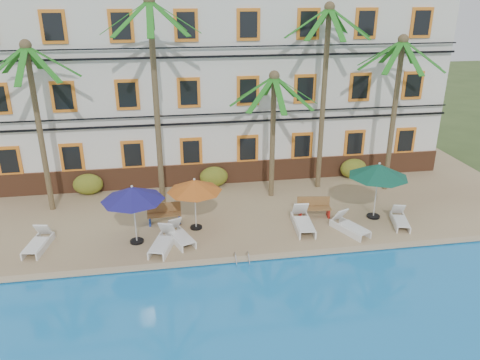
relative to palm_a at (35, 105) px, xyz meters
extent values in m
plane|color=#384C23|center=(8.33, -5.05, -5.29)|extent=(100.00, 100.00, 0.00)
cube|color=tan|center=(8.33, -0.05, -5.17)|extent=(30.00, 12.00, 0.25)
cube|color=tan|center=(8.33, -5.95, -5.01)|extent=(30.00, 0.35, 0.06)
cube|color=silver|center=(8.33, 4.95, -0.04)|extent=(25.00, 6.00, 10.00)
cube|color=brown|center=(8.33, 1.89, -4.44)|extent=(25.00, 0.12, 1.20)
cube|color=orange|center=(-2.17, 1.90, -3.14)|extent=(1.15, 0.10, 1.50)
cube|color=black|center=(-2.17, 1.85, -3.14)|extent=(0.85, 0.04, 1.20)
cube|color=orange|center=(0.83, 1.90, -3.14)|extent=(1.15, 0.10, 1.50)
cube|color=black|center=(0.83, 1.85, -3.14)|extent=(0.85, 0.04, 1.20)
cube|color=orange|center=(3.83, 1.90, -3.14)|extent=(1.15, 0.10, 1.50)
cube|color=black|center=(3.83, 1.85, -3.14)|extent=(0.85, 0.04, 1.20)
cube|color=orange|center=(6.83, 1.90, -3.14)|extent=(1.15, 0.10, 1.50)
cube|color=black|center=(6.83, 1.85, -3.14)|extent=(0.85, 0.04, 1.20)
cube|color=orange|center=(9.83, 1.90, -3.14)|extent=(1.15, 0.10, 1.50)
cube|color=black|center=(9.83, 1.85, -3.14)|extent=(0.85, 0.04, 1.20)
cube|color=orange|center=(12.83, 1.90, -3.14)|extent=(1.15, 0.10, 1.50)
cube|color=black|center=(12.83, 1.85, -3.14)|extent=(0.85, 0.04, 1.20)
cube|color=orange|center=(15.83, 1.90, -3.14)|extent=(1.15, 0.10, 1.50)
cube|color=black|center=(15.83, 1.85, -3.14)|extent=(0.85, 0.04, 1.20)
cube|color=orange|center=(18.83, 1.90, -3.14)|extent=(1.15, 0.10, 1.50)
cube|color=black|center=(18.83, 1.85, -3.14)|extent=(0.85, 0.04, 1.20)
cube|color=orange|center=(0.83, 1.90, -0.04)|extent=(1.15, 0.10, 1.50)
cube|color=black|center=(0.83, 1.85, -0.04)|extent=(0.85, 0.04, 1.20)
cube|color=orange|center=(3.83, 1.90, -0.04)|extent=(1.15, 0.10, 1.50)
cube|color=black|center=(3.83, 1.85, -0.04)|extent=(0.85, 0.04, 1.20)
cube|color=orange|center=(6.83, 1.90, -0.04)|extent=(1.15, 0.10, 1.50)
cube|color=black|center=(6.83, 1.85, -0.04)|extent=(0.85, 0.04, 1.20)
cube|color=orange|center=(9.83, 1.90, -0.04)|extent=(1.15, 0.10, 1.50)
cube|color=black|center=(9.83, 1.85, -0.04)|extent=(0.85, 0.04, 1.20)
cube|color=orange|center=(12.83, 1.90, -0.04)|extent=(1.15, 0.10, 1.50)
cube|color=black|center=(12.83, 1.85, -0.04)|extent=(0.85, 0.04, 1.20)
cube|color=orange|center=(15.83, 1.90, -0.04)|extent=(1.15, 0.10, 1.50)
cube|color=black|center=(15.83, 1.85, -0.04)|extent=(0.85, 0.04, 1.20)
cube|color=orange|center=(18.83, 1.90, -0.04)|extent=(1.15, 0.10, 1.50)
cube|color=black|center=(18.83, 1.85, -0.04)|extent=(0.85, 0.04, 1.20)
cube|color=orange|center=(0.83, 1.90, 3.16)|extent=(1.15, 0.10, 1.50)
cube|color=black|center=(0.83, 1.85, 3.16)|extent=(0.85, 0.04, 1.20)
cube|color=orange|center=(3.83, 1.90, 3.16)|extent=(1.15, 0.10, 1.50)
cube|color=black|center=(3.83, 1.85, 3.16)|extent=(0.85, 0.04, 1.20)
cube|color=orange|center=(6.83, 1.90, 3.16)|extent=(1.15, 0.10, 1.50)
cube|color=black|center=(6.83, 1.85, 3.16)|extent=(0.85, 0.04, 1.20)
cube|color=orange|center=(9.83, 1.90, 3.16)|extent=(1.15, 0.10, 1.50)
cube|color=black|center=(9.83, 1.85, 3.16)|extent=(0.85, 0.04, 1.20)
cube|color=orange|center=(12.83, 1.90, 3.16)|extent=(1.15, 0.10, 1.50)
cube|color=black|center=(12.83, 1.85, 3.16)|extent=(0.85, 0.04, 1.20)
cube|color=orange|center=(15.83, 1.90, 3.16)|extent=(1.15, 0.10, 1.50)
cube|color=black|center=(15.83, 1.85, 3.16)|extent=(0.85, 0.04, 1.20)
cube|color=orange|center=(18.83, 1.90, 3.16)|extent=(1.15, 0.10, 1.50)
cube|color=black|center=(18.83, 1.85, 3.16)|extent=(0.85, 0.04, 1.20)
cube|color=black|center=(8.33, 1.75, -1.59)|extent=(25.00, 0.08, 0.10)
cube|color=black|center=(8.33, 1.75, -1.14)|extent=(25.00, 0.08, 0.06)
cube|color=black|center=(8.33, 1.75, 1.71)|extent=(25.00, 0.08, 0.10)
cube|color=black|center=(8.33, 1.75, 2.16)|extent=(25.00, 0.08, 0.06)
cylinder|color=brown|center=(0.00, 0.00, -1.24)|extent=(0.26, 0.26, 7.61)
sphere|color=brown|center=(0.00, 0.00, 2.56)|extent=(0.50, 0.50, 0.50)
cube|color=#1A6919|center=(0.00, 1.05, 1.89)|extent=(0.28, 2.12, 1.38)
cube|color=#1A6919|center=(-0.74, 0.74, 1.89)|extent=(1.69, 1.69, 1.38)
cube|color=#1A6919|center=(-1.05, 0.00, 1.89)|extent=(2.12, 0.28, 1.38)
cube|color=#1A6919|center=(-0.74, -0.74, 1.89)|extent=(1.69, 1.69, 1.38)
cube|color=#1A6919|center=(0.00, -1.05, 1.89)|extent=(0.28, 2.12, 1.38)
cube|color=#1A6919|center=(0.74, -0.74, 1.89)|extent=(1.69, 1.69, 1.38)
cube|color=#1A6919|center=(1.05, 0.00, 1.89)|extent=(2.12, 0.28, 1.38)
cube|color=#1A6919|center=(0.74, 0.74, 1.89)|extent=(1.69, 1.69, 1.38)
cylinder|color=brown|center=(5.24, -0.59, -0.35)|extent=(0.26, 0.26, 9.39)
cube|color=#1A6919|center=(5.24, 0.46, 3.67)|extent=(0.28, 2.12, 1.38)
cube|color=#1A6919|center=(4.50, 0.15, 3.67)|extent=(1.69, 1.69, 1.38)
cube|color=#1A6919|center=(4.19, -0.59, 3.67)|extent=(2.12, 0.28, 1.38)
cube|color=#1A6919|center=(4.50, -1.33, 3.67)|extent=(1.69, 1.69, 1.38)
cube|color=#1A6919|center=(5.24, -1.64, 3.67)|extent=(0.28, 2.12, 1.38)
cube|color=#1A6919|center=(5.98, -1.33, 3.67)|extent=(1.69, 1.69, 1.38)
cube|color=#1A6919|center=(6.29, -0.59, 3.67)|extent=(2.12, 0.28, 1.38)
cube|color=#1A6919|center=(5.98, 0.15, 3.67)|extent=(1.69, 1.69, 1.38)
cylinder|color=brown|center=(10.71, -0.10, -2.01)|extent=(0.26, 0.26, 6.06)
sphere|color=brown|center=(10.71, -0.10, 1.02)|extent=(0.50, 0.50, 0.50)
cube|color=#1A6919|center=(10.71, 0.95, 0.34)|extent=(0.28, 2.12, 1.38)
cube|color=#1A6919|center=(9.97, 0.64, 0.34)|extent=(1.69, 1.69, 1.38)
cube|color=#1A6919|center=(9.66, -0.10, 0.34)|extent=(2.12, 0.28, 1.38)
cube|color=#1A6919|center=(9.97, -0.84, 0.34)|extent=(1.69, 1.69, 1.38)
cube|color=#1A6919|center=(10.71, -1.15, 0.34)|extent=(0.28, 2.12, 1.38)
cube|color=#1A6919|center=(11.45, -0.84, 0.34)|extent=(1.69, 1.69, 1.38)
cube|color=#1A6919|center=(11.76, -0.10, 0.34)|extent=(2.12, 0.28, 1.38)
cube|color=#1A6919|center=(11.45, 0.64, 0.34)|extent=(1.69, 1.69, 1.38)
cylinder|color=brown|center=(13.42, 0.63, -0.53)|extent=(0.26, 0.26, 9.02)
sphere|color=brown|center=(13.42, 0.63, 3.98)|extent=(0.50, 0.50, 0.50)
cube|color=#1A6919|center=(13.42, 1.68, 3.30)|extent=(0.28, 2.12, 1.38)
cube|color=#1A6919|center=(12.68, 1.37, 3.30)|extent=(1.69, 1.69, 1.38)
cube|color=#1A6919|center=(12.37, 0.63, 3.30)|extent=(2.12, 0.28, 1.38)
cube|color=#1A6919|center=(12.68, -0.11, 3.30)|extent=(1.69, 1.69, 1.38)
cube|color=#1A6919|center=(13.42, -0.42, 3.30)|extent=(0.28, 2.12, 1.38)
cube|color=#1A6919|center=(14.16, -0.11, 3.30)|extent=(1.69, 1.69, 1.38)
cube|color=#1A6919|center=(14.47, 0.63, 3.30)|extent=(2.12, 0.28, 1.38)
cube|color=#1A6919|center=(14.16, 1.37, 3.30)|extent=(1.69, 1.69, 1.38)
cylinder|color=brown|center=(16.84, -0.21, -1.24)|extent=(0.26, 0.26, 7.60)
sphere|color=brown|center=(16.84, -0.21, 2.56)|extent=(0.50, 0.50, 0.50)
cube|color=#1A6919|center=(16.84, 0.84, 1.88)|extent=(0.28, 2.12, 1.38)
cube|color=#1A6919|center=(16.09, 0.53, 1.88)|extent=(1.69, 1.69, 1.38)
cube|color=#1A6919|center=(15.79, -0.21, 1.88)|extent=(2.12, 0.28, 1.38)
cube|color=#1A6919|center=(16.09, -0.96, 1.88)|extent=(1.69, 1.69, 1.38)
cube|color=#1A6919|center=(16.84, -1.26, 1.88)|extent=(0.28, 2.12, 1.38)
cube|color=#1A6919|center=(17.58, -0.96, 1.88)|extent=(1.69, 1.69, 1.38)
cube|color=#1A6919|center=(17.89, -0.21, 1.88)|extent=(2.12, 0.28, 1.38)
cube|color=#1A6919|center=(17.58, 0.53, 1.88)|extent=(1.69, 1.69, 1.38)
ellipsoid|color=#1C5016|center=(1.50, 1.55, -4.49)|extent=(1.50, 0.90, 1.10)
ellipsoid|color=#1C5016|center=(7.96, 1.55, -4.49)|extent=(1.50, 0.90, 1.10)
ellipsoid|color=#1C5016|center=(15.76, 1.55, -4.49)|extent=(1.50, 0.90, 1.10)
cylinder|color=black|center=(4.12, -3.89, -5.00)|extent=(0.58, 0.58, 0.08)
cylinder|color=silver|center=(4.12, -3.89, -3.81)|extent=(0.06, 0.06, 2.47)
cone|color=navy|center=(4.12, -3.89, -2.83)|extent=(2.57, 2.57, 0.57)
sphere|color=silver|center=(4.12, -3.89, -2.52)|extent=(0.10, 0.10, 0.10)
cylinder|color=black|center=(6.65, -3.05, -5.00)|extent=(0.53, 0.53, 0.08)
cylinder|color=silver|center=(6.65, -3.05, -3.91)|extent=(0.06, 0.06, 2.27)
cone|color=#B4541A|center=(6.65, -3.05, -3.01)|extent=(2.37, 2.37, 0.52)
sphere|color=silver|center=(6.65, -3.05, -2.72)|extent=(0.10, 0.10, 0.10)
cylinder|color=black|center=(14.83, -3.29, -5.00)|extent=(0.60, 0.60, 0.09)
cylinder|color=silver|center=(14.83, -3.29, -3.75)|extent=(0.06, 0.06, 2.58)
cone|color=#0E4936|center=(14.83, -3.29, -2.73)|extent=(2.69, 2.69, 0.59)
sphere|color=silver|center=(14.83, -3.29, -2.41)|extent=(0.10, 0.10, 0.10)
cube|color=white|center=(0.17, -4.07, -4.72)|extent=(0.81, 1.37, 0.06)
cube|color=white|center=(0.32, -3.18, -4.50)|extent=(0.67, 0.57, 0.64)
cube|color=white|center=(-0.08, -3.77, -4.89)|extent=(0.37, 1.82, 0.30)
cube|color=white|center=(0.51, -3.87, -4.89)|extent=(0.37, 1.82, 0.30)
cube|color=white|center=(5.11, -4.84, -4.71)|extent=(1.00, 1.48, 0.06)
cube|color=white|center=(5.40, -3.95, -4.47)|extent=(0.75, 0.66, 0.68)
cube|color=white|center=(4.90, -4.50, -4.89)|extent=(0.64, 1.85, 0.31)
cube|color=white|center=(5.49, -4.69, -4.89)|extent=(0.64, 1.85, 0.31)
cube|color=white|center=(6.00, -4.36, -4.73)|extent=(1.02, 1.42, 0.06)
cube|color=white|center=(5.67, -3.53, -4.50)|extent=(0.73, 0.66, 0.64)
cube|color=white|center=(5.63, -4.24, -4.89)|extent=(0.73, 1.73, 0.30)
cube|color=white|center=(6.19, -4.02, -4.89)|extent=(0.73, 1.73, 0.30)
cube|color=white|center=(11.27, -4.12, -4.69)|extent=(0.78, 1.50, 0.07)
cube|color=white|center=(11.35, -3.12, -4.43)|extent=(0.71, 0.58, 0.72)
cube|color=white|center=(10.96, -3.82, -4.88)|extent=(0.23, 2.06, 0.33)
cube|color=white|center=(11.62, -3.87, -4.88)|extent=(0.23, 2.06, 0.33)
cube|color=white|center=(13.31, -4.72, -4.72)|extent=(1.09, 1.44, 0.06)
cube|color=white|center=(12.93, -3.89, -4.49)|extent=(0.75, 0.69, 0.65)
cube|color=white|center=(12.93, -4.61, -4.89)|extent=(0.82, 1.72, 0.30)
cube|color=white|center=(13.48, -4.36, -4.89)|extent=(0.82, 1.72, 0.30)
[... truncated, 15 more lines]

